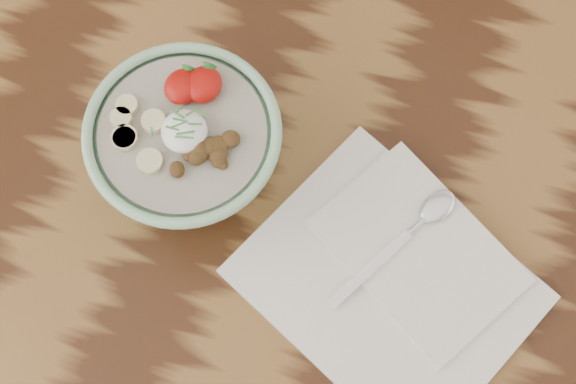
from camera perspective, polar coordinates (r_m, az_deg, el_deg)
name	(u,v)px	position (r cm, az deg, el deg)	size (l,w,h in cm)	color
table	(401,206)	(92.63, 8.06, -1.01)	(160.00, 90.00, 75.00)	#361B0D
breakfast_bowl	(187,147)	(78.01, -7.19, 3.20)	(18.54, 18.54, 12.12)	#8CBD94
napkin	(394,277)	(80.04, 7.54, -6.04)	(32.81, 30.40, 1.62)	silver
spoon	(421,222)	(80.50, 9.44, -2.11)	(9.95, 15.59, 0.88)	silver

